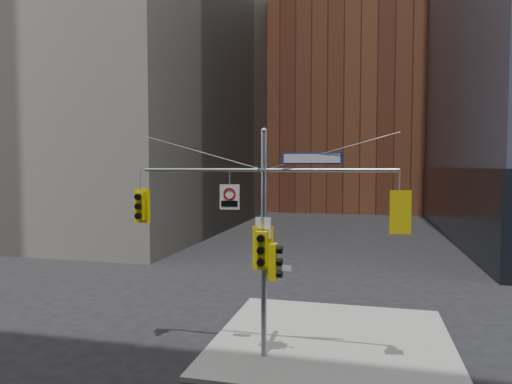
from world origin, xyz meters
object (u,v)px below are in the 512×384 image
at_px(regulatory_sign_arm, 230,196).
at_px(traffic_light_pole_front, 262,249).
at_px(traffic_light_east_arm, 399,212).
at_px(street_sign_blade, 312,158).
at_px(traffic_light_west_arm, 140,206).
at_px(traffic_light_pole_side, 274,262).
at_px(signal_assembly, 264,221).

bearing_deg(regulatory_sign_arm, traffic_light_pole_front, -18.67).
height_order(traffic_light_east_arm, traffic_light_pole_front, traffic_light_east_arm).
bearing_deg(street_sign_blade, traffic_light_west_arm, 173.62).
distance_m(traffic_light_east_arm, traffic_light_pole_side, 4.03).
bearing_deg(regulatory_sign_arm, traffic_light_west_arm, 173.27).
height_order(traffic_light_west_arm, traffic_light_east_arm, traffic_light_east_arm).
bearing_deg(street_sign_blade, signal_assembly, 173.84).
bearing_deg(traffic_light_pole_side, signal_assembly, 92.23).
relative_size(traffic_light_west_arm, traffic_light_pole_front, 0.85).
bearing_deg(traffic_light_pole_front, traffic_light_pole_side, 36.56).
xyz_separation_m(signal_assembly, traffic_light_west_arm, (-4.21, 0.01, 0.38)).
relative_size(signal_assembly, traffic_light_west_arm, 6.89).
bearing_deg(traffic_light_east_arm, signal_assembly, -9.29).
bearing_deg(traffic_light_pole_side, traffic_light_east_arm, -88.92).
bearing_deg(traffic_light_pole_front, traffic_light_east_arm, 0.65).
bearing_deg(street_sign_blade, traffic_light_pole_side, 173.57).
distance_m(traffic_light_west_arm, regulatory_sign_arm, 3.13).
bearing_deg(regulatory_sign_arm, traffic_light_east_arm, -5.88).
relative_size(traffic_light_east_arm, traffic_light_pole_side, 1.11).
distance_m(traffic_light_west_arm, street_sign_blade, 5.90).
relative_size(traffic_light_west_arm, regulatory_sign_arm, 1.47).
distance_m(street_sign_blade, regulatory_sign_arm, 2.84).
distance_m(signal_assembly, regulatory_sign_arm, 1.34).
xyz_separation_m(signal_assembly, regulatory_sign_arm, (-1.11, -0.02, 0.76)).
relative_size(traffic_light_pole_front, regulatory_sign_arm, 1.73).
distance_m(traffic_light_pole_side, regulatory_sign_arm, 2.48).
xyz_separation_m(traffic_light_east_arm, traffic_light_pole_side, (-3.68, 0.00, -1.65)).
height_order(signal_assembly, regulatory_sign_arm, signal_assembly).
xyz_separation_m(signal_assembly, traffic_light_east_arm, (4.01, 0.00, 0.38)).
bearing_deg(traffic_light_pole_front, traffic_light_west_arm, 173.04).
height_order(signal_assembly, traffic_light_west_arm, signal_assembly).
bearing_deg(regulatory_sign_arm, traffic_light_pole_side, -5.07).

